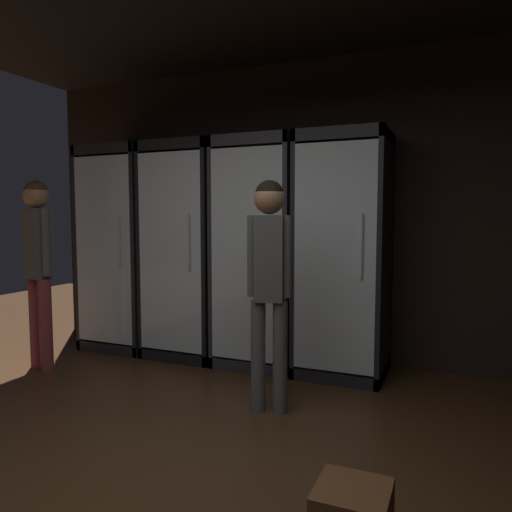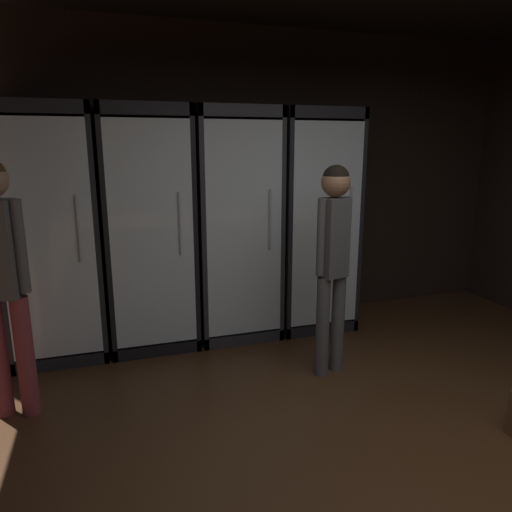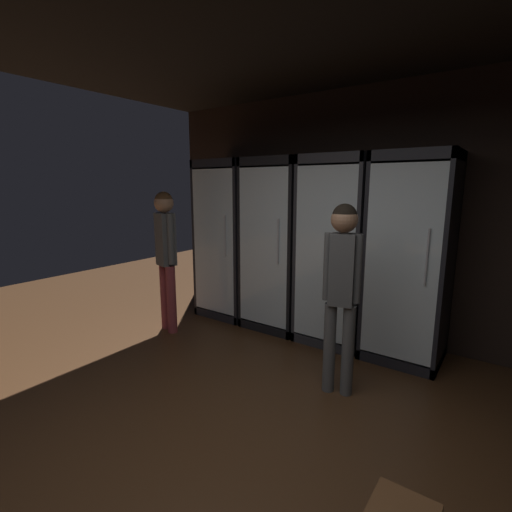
{
  "view_description": "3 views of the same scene",
  "coord_description": "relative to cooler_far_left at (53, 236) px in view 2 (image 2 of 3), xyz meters",
  "views": [
    {
      "loc": [
        1.25,
        -1.39,
        1.36
      ],
      "look_at": [
        -0.45,
        2.6,
        1.0
      ],
      "focal_mm": 33.79,
      "sensor_mm": 36.0,
      "label": 1
    },
    {
      "loc": [
        -1.52,
        -1.4,
        1.74
      ],
      "look_at": [
        -0.25,
        2.53,
        0.75
      ],
      "focal_mm": 32.92,
      "sensor_mm": 36.0,
      "label": 2
    },
    {
      "loc": [
        1.17,
        -1.11,
        1.74
      ],
      "look_at": [
        -1.41,
        2.5,
        0.88
      ],
      "focal_mm": 25.85,
      "sensor_mm": 36.0,
      "label": 3
    }
  ],
  "objects": [
    {
      "name": "wall_back",
      "position": [
        1.94,
        0.34,
        0.39
      ],
      "size": [
        6.0,
        0.06,
        2.8
      ],
      "primitive_type": "cube",
      "color": "black",
      "rests_on": "ground"
    },
    {
      "name": "cooler_center",
      "position": [
        1.52,
        0.0,
        -0.01
      ],
      "size": [
        0.73,
        0.7,
        2.05
      ],
      "color": "#2B2B30",
      "rests_on": "ground"
    },
    {
      "name": "cooler_left",
      "position": [
        0.76,
        -0.0,
        -0.0
      ],
      "size": [
        0.73,
        0.7,
        2.05
      ],
      "color": "black",
      "rests_on": "ground"
    },
    {
      "name": "shopper_far",
      "position": [
        -0.22,
        -0.96,
        0.02
      ],
      "size": [
        0.33,
        0.22,
        1.67
      ],
      "color": "brown",
      "rests_on": "ground"
    },
    {
      "name": "cooler_right",
      "position": [
        2.28,
        0.0,
        0.0
      ],
      "size": [
        0.73,
        0.7,
        2.05
      ],
      "color": "black",
      "rests_on": "ground"
    },
    {
      "name": "shopper_near",
      "position": [
        2.0,
        -1.06,
        -0.01
      ],
      "size": [
        0.29,
        0.21,
        1.6
      ],
      "color": "#4C4C4C",
      "rests_on": "ground"
    },
    {
      "name": "cooler_far_left",
      "position": [
        0.0,
        0.0,
        0.0
      ],
      "size": [
        0.73,
        0.7,
        2.05
      ],
      "color": "black",
      "rests_on": "ground"
    }
  ]
}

